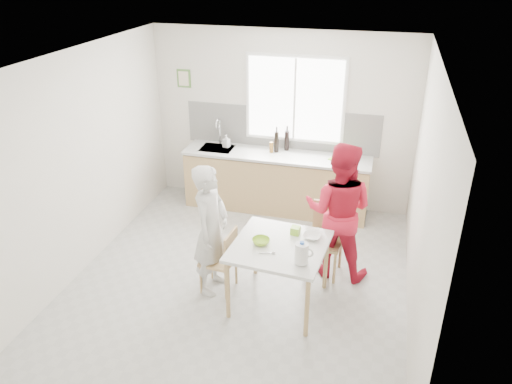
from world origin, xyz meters
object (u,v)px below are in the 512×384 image
Objects in this scene: person_white at (211,230)px; person_red at (339,211)px; milk_jug at (302,253)px; wine_bottle_b at (287,141)px; wine_bottle_a at (276,142)px; chair_left at (223,258)px; bowl_green at (261,241)px; chair_far at (326,235)px; dining_table at (279,251)px; bowl_white at (312,236)px.

person_red is at bearing -57.72° from person_white.
milk_jug is 2.87m from wine_bottle_b.
person_white is 4.99× the size of wine_bottle_a.
wine_bottle_a is 1.07× the size of wine_bottle_b.
milk_jug reaches higher than chair_left.
bowl_green is 0.79× the size of milk_jug.
bowl_green is at bearing -122.33° from chair_far.
wine_bottle_a is (-0.37, 2.38, 0.27)m from bowl_green.
bowl_green is 0.58m from milk_jug.
wine_bottle_a is at bearing 103.84° from dining_table.
wine_bottle_a is (-1.13, 1.57, 0.21)m from person_red.
person_white reaches higher than bowl_green.
milk_jug is at bearing -74.98° from wine_bottle_b.
bowl_green is at bearing -153.85° from bowl_white.
person_white is 2.44m from wine_bottle_b.
person_white is at bearing 175.19° from dining_table.
person_white reaches higher than chair_left.
person_red reaches higher than bowl_green.
bowl_green is 2.43m from wine_bottle_a.
milk_jug reaches higher than chair_far.
wine_bottle_b is (0.24, 2.40, 0.62)m from chair_left.
bowl_white is (-0.23, -0.56, -0.07)m from person_red.
wine_bottle_a is 0.18m from wine_bottle_b.
bowl_green is 0.99× the size of bowl_white.
milk_jug is at bearing 81.87° from person_red.
person_red reaches higher than wine_bottle_a.
milk_jug is at bearing -71.70° from wine_bottle_a.
dining_table is at bearing -145.01° from bowl_white.
milk_jug is 0.83× the size of wine_bottle_b.
person_white is at bearing -145.13° from chair_far.
person_red is at bearing 47.29° from bowl_green.
bowl_white reaches higher than chair_left.
milk_jug reaches higher than bowl_white.
wine_bottle_b is (0.13, 0.11, -0.01)m from wine_bottle_a.
chair_left is at bearing 164.56° from milk_jug.
bowl_green is (0.62, -0.10, 0.01)m from person_white.
person_red is 1.94m from wine_bottle_a.
dining_table is 1.19× the size of chair_far.
bowl_white is 2.32m from wine_bottle_a.
milk_jug reaches higher than dining_table.
dining_table is 3.40× the size of wine_bottle_a.
milk_jug is (0.99, -0.36, 0.46)m from chair_left.
wine_bottle_a is at bearing -49.43° from person_red.
wine_bottle_b is at bearing 109.83° from milk_jug.
person_red is (1.24, 0.72, 0.42)m from chair_left.
person_red is 1.96m from wine_bottle_b.
person_red is (0.13, -0.00, 0.36)m from chair_far.
milk_jug is at bearing -103.68° from person_white.
chair_far is 4.66× the size of bowl_green.
person_white reaches higher than wine_bottle_b.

